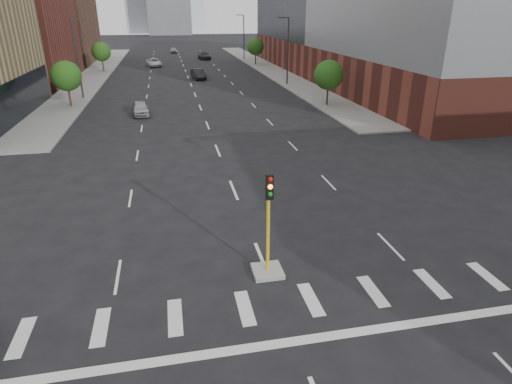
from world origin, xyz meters
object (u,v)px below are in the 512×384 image
object	(u,v)px
car_near_left	(141,108)
median_traffic_signal	(268,253)
car_distant	(174,50)
car_far_left	(154,62)
car_mid_right	(198,74)
car_deep_right	(204,56)

from	to	relation	value
car_near_left	median_traffic_signal	bearing A→B (deg)	-83.39
median_traffic_signal	car_distant	world-z (taller)	median_traffic_signal
median_traffic_signal	car_distant	bearing A→B (deg)	90.60
car_near_left	car_far_left	bearing A→B (deg)	84.07
car_far_left	median_traffic_signal	bearing A→B (deg)	-94.82
car_far_left	car_distant	world-z (taller)	car_far_left
median_traffic_signal	car_mid_right	xyz separation A→B (m)	(1.50, 54.47, -0.21)
car_deep_right	car_far_left	bearing A→B (deg)	-140.15
car_mid_right	car_far_left	world-z (taller)	car_mid_right
car_distant	car_far_left	bearing A→B (deg)	-98.42
median_traffic_signal	car_mid_right	bearing A→B (deg)	88.42
median_traffic_signal	car_far_left	size ratio (longest dim) A/B	0.84
car_near_left	car_distant	xyz separation A→B (m)	(5.21, 69.43, -0.03)
car_far_left	car_deep_right	distance (m)	15.04
car_near_left	car_deep_right	bearing A→B (deg)	72.90
car_mid_right	car_far_left	distance (m)	19.33
car_distant	car_deep_right	bearing A→B (deg)	-69.41
car_distant	car_mid_right	bearing A→B (deg)	-86.01
median_traffic_signal	car_deep_right	bearing A→B (deg)	86.52
car_far_left	car_near_left	bearing A→B (deg)	-100.19
car_near_left	car_deep_right	size ratio (longest dim) A/B	0.76
car_mid_right	median_traffic_signal	bearing A→B (deg)	-99.34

